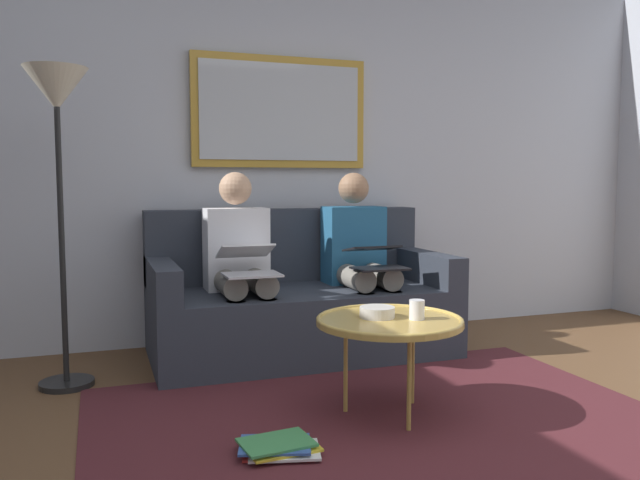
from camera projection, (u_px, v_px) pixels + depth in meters
wall_rear at (277, 150)px, 4.42m from camera, size 6.00×0.12×2.60m
area_rug at (382, 419)px, 2.90m from camera, size 2.60×1.80×0.01m
couch at (298, 303)px, 4.06m from camera, size 1.84×0.90×0.90m
framed_mirror at (280, 112)px, 4.31m from camera, size 1.21×0.05×0.74m
coffee_table at (389, 322)px, 2.92m from camera, size 0.67×0.67×0.46m
cup at (417, 310)px, 2.91m from camera, size 0.07×0.07×0.09m
bowl at (377, 312)px, 2.95m from camera, size 0.16×0.16×0.05m
person_left at (359, 256)px, 4.10m from camera, size 0.38×0.58×1.14m
laptop_black at (375, 257)px, 3.86m from camera, size 0.32×0.33×0.14m
person_right at (240, 260)px, 3.84m from camera, size 0.38×0.58×1.14m
laptop_silver at (248, 261)px, 3.62m from camera, size 0.31×0.39×0.17m
magazine_stack at (279, 447)px, 2.53m from camera, size 0.35×0.30×0.05m
standing_lamp at (57, 125)px, 3.26m from camera, size 0.32×0.32×1.66m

